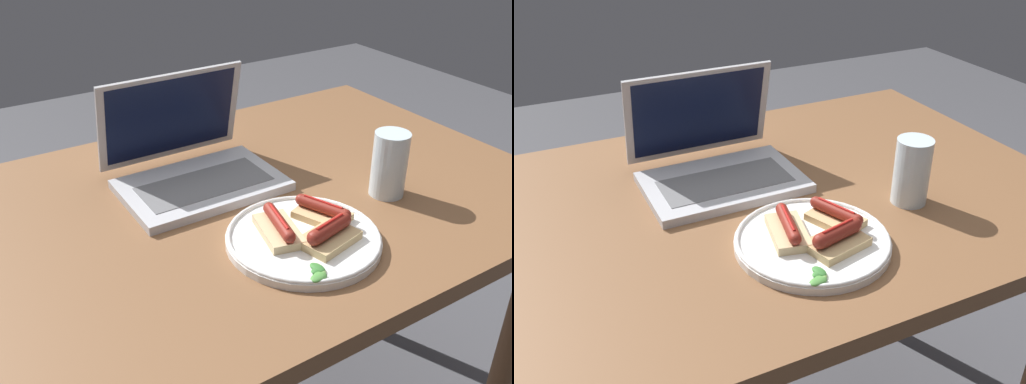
# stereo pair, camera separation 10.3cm
# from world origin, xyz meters

# --- Properties ---
(desk) EXTENTS (1.24, 0.83, 0.78)m
(desk) POSITION_xyz_m (0.00, 0.00, 0.69)
(desk) COLOR brown
(desk) RESTS_ON ground_plane
(laptop) EXTENTS (0.32, 0.26, 0.21)m
(laptop) POSITION_xyz_m (-0.05, 0.11, 0.82)
(laptop) COLOR #B7B7BC
(laptop) RESTS_ON desk
(plate) EXTENTS (0.27, 0.27, 0.02)m
(plate) POSITION_xyz_m (0.01, -0.19, 0.79)
(plate) COLOR white
(plate) RESTS_ON desk
(sausage_toast_left) EXTENTS (0.08, 0.12, 0.04)m
(sausage_toast_left) POSITION_xyz_m (-0.03, -0.17, 0.81)
(sausage_toast_left) COLOR #D6B784
(sausage_toast_left) RESTS_ON plate
(sausage_toast_middle) EXTENTS (0.11, 0.09, 0.04)m
(sausage_toast_middle) POSITION_xyz_m (0.03, -0.23, 0.81)
(sausage_toast_middle) COLOR tan
(sausage_toast_middle) RESTS_ON plate
(sausage_toast_right) EXTENTS (0.09, 0.11, 0.04)m
(sausage_toast_right) POSITION_xyz_m (0.07, -0.16, 0.81)
(sausage_toast_right) COLOR tan
(sausage_toast_right) RESTS_ON plate
(salad_pile) EXTENTS (0.04, 0.05, 0.01)m
(salad_pile) POSITION_xyz_m (-0.04, -0.29, 0.80)
(salad_pile) COLOR #4C8E3D
(salad_pile) RESTS_ON plate
(drinking_glass) EXTENTS (0.07, 0.07, 0.13)m
(drinking_glass) POSITION_xyz_m (0.25, -0.14, 0.84)
(drinking_glass) COLOR silver
(drinking_glass) RESTS_ON desk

